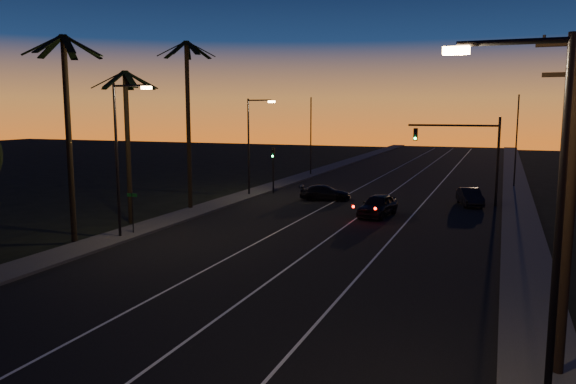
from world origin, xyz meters
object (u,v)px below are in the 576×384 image
at_px(lead_car, 378,205).
at_px(right_car, 470,197).
at_px(signal_mast, 467,145).
at_px(utility_pole, 571,191).
at_px(cross_car, 325,193).

relative_size(lead_car, right_car, 1.21).
height_order(signal_mast, lead_car, signal_mast).
height_order(signal_mast, right_car, signal_mast).
bearing_deg(lead_car, utility_pole, -66.17).
xyz_separation_m(utility_pole, cross_car, (-15.58, 28.03, -4.68)).
height_order(utility_pole, cross_car, utility_pole).
relative_size(utility_pole, signal_mast, 1.41).
distance_m(utility_pole, signal_mast, 30.33).
xyz_separation_m(utility_pole, right_car, (-4.03, 29.51, -4.62)).
bearing_deg(lead_car, signal_mast, 54.48).
distance_m(lead_car, cross_car, 8.01).
distance_m(signal_mast, right_car, 4.14).
bearing_deg(lead_car, right_car, 50.53).
height_order(utility_pole, right_car, utility_pole).
bearing_deg(cross_car, right_car, 7.32).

